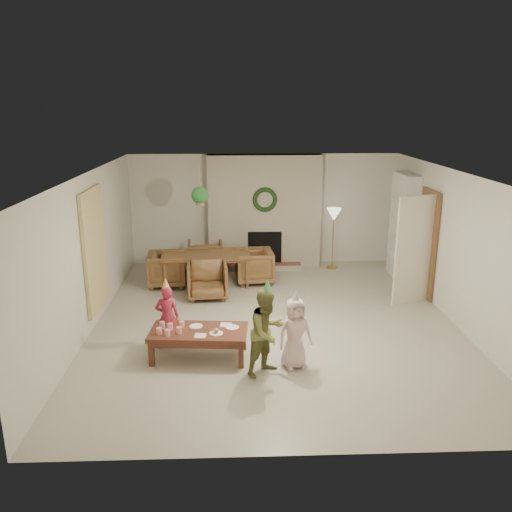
{
  "coord_description": "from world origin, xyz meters",
  "views": [
    {
      "loc": [
        -0.63,
        -8.12,
        3.52
      ],
      "look_at": [
        -0.3,
        0.4,
        1.05
      ],
      "focal_mm": 36.49,
      "sensor_mm": 36.0,
      "label": 1
    }
  ],
  "objects_px": {
    "dining_chair_far": "(205,257)",
    "dining_chair_left": "(167,269)",
    "dining_table": "(206,269)",
    "dining_chair_near": "(207,280)",
    "child_pink": "(295,333)",
    "child_red": "(167,317)",
    "dining_chair_right": "(254,266)",
    "child_plaid": "(267,332)",
    "coffee_table_top": "(199,332)"
  },
  "relations": [
    {
      "from": "dining_table",
      "to": "child_plaid",
      "type": "bearing_deg",
      "value": -79.2
    },
    {
      "from": "dining_chair_far",
      "to": "dining_chair_right",
      "type": "bearing_deg",
      "value": 141.34
    },
    {
      "from": "dining_chair_far",
      "to": "child_pink",
      "type": "height_order",
      "value": "child_pink"
    },
    {
      "from": "dining_chair_far",
      "to": "child_red",
      "type": "bearing_deg",
      "value": 79.83
    },
    {
      "from": "dining_chair_far",
      "to": "coffee_table_top",
      "type": "relative_size",
      "value": 0.55
    },
    {
      "from": "dining_chair_near",
      "to": "dining_chair_right",
      "type": "height_order",
      "value": "same"
    },
    {
      "from": "dining_chair_left",
      "to": "dining_table",
      "type": "bearing_deg",
      "value": -90.0
    },
    {
      "from": "child_pink",
      "to": "child_plaid",
      "type": "bearing_deg",
      "value": -176.54
    },
    {
      "from": "dining_table",
      "to": "child_pink",
      "type": "relative_size",
      "value": 1.76
    },
    {
      "from": "dining_chair_left",
      "to": "coffee_table_top",
      "type": "height_order",
      "value": "dining_chair_left"
    },
    {
      "from": "dining_table",
      "to": "dining_chair_near",
      "type": "relative_size",
      "value": 2.34
    },
    {
      "from": "dining_chair_near",
      "to": "child_plaid",
      "type": "distance_m",
      "value": 3.11
    },
    {
      "from": "child_pink",
      "to": "dining_chair_left",
      "type": "bearing_deg",
      "value": 103.65
    },
    {
      "from": "coffee_table_top",
      "to": "child_red",
      "type": "xyz_separation_m",
      "value": [
        -0.49,
        0.37,
        0.09
      ]
    },
    {
      "from": "dining_chair_far",
      "to": "child_pink",
      "type": "relative_size",
      "value": 0.75
    },
    {
      "from": "coffee_table_top",
      "to": "child_red",
      "type": "relative_size",
      "value": 1.43
    },
    {
      "from": "dining_chair_near",
      "to": "child_pink",
      "type": "relative_size",
      "value": 0.75
    },
    {
      "from": "child_plaid",
      "to": "dining_chair_far",
      "type": "bearing_deg",
      "value": 62.91
    },
    {
      "from": "dining_chair_left",
      "to": "dining_chair_right",
      "type": "distance_m",
      "value": 1.76
    },
    {
      "from": "dining_chair_near",
      "to": "child_plaid",
      "type": "relative_size",
      "value": 0.63
    },
    {
      "from": "dining_chair_far",
      "to": "dining_chair_left",
      "type": "height_order",
      "value": "same"
    },
    {
      "from": "dining_chair_far",
      "to": "dining_chair_right",
      "type": "relative_size",
      "value": 1.0
    },
    {
      "from": "coffee_table_top",
      "to": "child_red",
      "type": "bearing_deg",
      "value": 147.76
    },
    {
      "from": "coffee_table_top",
      "to": "dining_chair_far",
      "type": "bearing_deg",
      "value": 96.38
    },
    {
      "from": "child_pink",
      "to": "dining_chair_far",
      "type": "bearing_deg",
      "value": 90.34
    },
    {
      "from": "child_pink",
      "to": "child_red",
      "type": "bearing_deg",
      "value": 140.85
    },
    {
      "from": "dining_chair_left",
      "to": "child_red",
      "type": "relative_size",
      "value": 0.78
    },
    {
      "from": "dining_chair_far",
      "to": "child_plaid",
      "type": "distance_m",
      "value": 4.64
    },
    {
      "from": "dining_chair_right",
      "to": "child_pink",
      "type": "distance_m",
      "value": 3.67
    },
    {
      "from": "coffee_table_top",
      "to": "child_pink",
      "type": "relative_size",
      "value": 1.37
    },
    {
      "from": "dining_table",
      "to": "dining_chair_far",
      "type": "xyz_separation_m",
      "value": [
        -0.06,
        0.78,
        0.03
      ]
    },
    {
      "from": "child_red",
      "to": "dining_chair_near",
      "type": "bearing_deg",
      "value": -109.81
    },
    {
      "from": "dining_chair_left",
      "to": "coffee_table_top",
      "type": "distance_m",
      "value": 3.29
    },
    {
      "from": "dining_chair_left",
      "to": "child_red",
      "type": "bearing_deg",
      "value": -177.27
    },
    {
      "from": "dining_table",
      "to": "dining_chair_right",
      "type": "xyz_separation_m",
      "value": [
        0.98,
        0.08,
        0.03
      ]
    },
    {
      "from": "dining_chair_near",
      "to": "dining_chair_right",
      "type": "xyz_separation_m",
      "value": [
        0.91,
        0.86,
        0.0
      ]
    },
    {
      "from": "dining_chair_far",
      "to": "child_red",
      "type": "height_order",
      "value": "child_red"
    },
    {
      "from": "dining_chair_near",
      "to": "dining_chair_right",
      "type": "distance_m",
      "value": 1.25
    },
    {
      "from": "child_plaid",
      "to": "coffee_table_top",
      "type": "bearing_deg",
      "value": 112.3
    },
    {
      "from": "dining_chair_near",
      "to": "coffee_table_top",
      "type": "relative_size",
      "value": 0.55
    },
    {
      "from": "dining_chair_far",
      "to": "child_red",
      "type": "relative_size",
      "value": 0.78
    },
    {
      "from": "dining_chair_far",
      "to": "dining_chair_right",
      "type": "height_order",
      "value": "same"
    },
    {
      "from": "child_red",
      "to": "child_plaid",
      "type": "height_order",
      "value": "child_plaid"
    },
    {
      "from": "dining_table",
      "to": "dining_chair_near",
      "type": "xyz_separation_m",
      "value": [
        0.06,
        -0.78,
        0.03
      ]
    },
    {
      "from": "dining_table",
      "to": "dining_chair_near",
      "type": "distance_m",
      "value": 0.78
    },
    {
      "from": "dining_table",
      "to": "dining_chair_near",
      "type": "bearing_deg",
      "value": -90.0
    },
    {
      "from": "dining_chair_right",
      "to": "child_plaid",
      "type": "distance_m",
      "value": 3.81
    },
    {
      "from": "child_red",
      "to": "coffee_table_top",
      "type": "bearing_deg",
      "value": 136.44
    },
    {
      "from": "coffee_table_top",
      "to": "child_plaid",
      "type": "height_order",
      "value": "child_plaid"
    },
    {
      "from": "dining_chair_far",
      "to": "child_plaid",
      "type": "height_order",
      "value": "child_plaid"
    }
  ]
}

